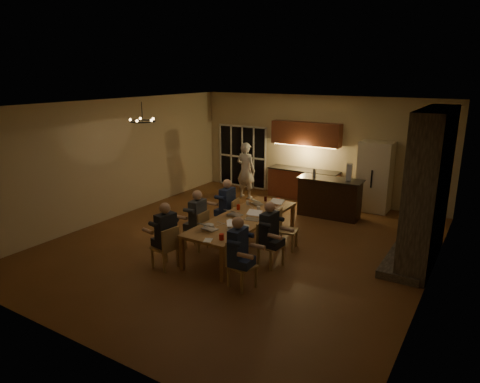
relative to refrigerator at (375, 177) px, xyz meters
name	(u,v)px	position (x,y,z in m)	size (l,w,h in m)	color
floor	(242,244)	(-1.90, -4.15, -1.00)	(9.00, 9.00, 0.00)	brown
back_wall	(318,148)	(-1.90, 0.37, 0.60)	(8.00, 0.04, 3.20)	#BEB287
left_wall	(115,159)	(-5.92, -4.15, 0.60)	(0.04, 9.00, 3.20)	#BEB287
right_wall	(437,206)	(2.12, -4.15, 0.60)	(0.04, 9.00, 3.20)	#BEB287
ceiling	(242,104)	(-1.90, -4.15, 2.22)	(8.00, 9.00, 0.04)	white
french_doors	(243,157)	(-4.60, 0.32, 0.05)	(1.86, 0.08, 2.10)	black
fireplace	(428,188)	(1.80, -2.95, 0.60)	(0.58, 2.50, 3.20)	#635A4E
kitchenette	(304,161)	(-2.20, 0.05, 0.20)	(2.24, 0.68, 2.40)	brown
refrigerator	(375,177)	(0.00, 0.00, 0.00)	(0.90, 0.68, 2.00)	#ECE0C6
dining_table	(243,233)	(-1.74, -4.37, -0.62)	(1.10, 3.25, 0.75)	#A17040
bar_island	(329,198)	(-0.88, -1.20, -0.46)	(1.74, 0.68, 1.08)	black
chair_left_near	(165,247)	(-2.60, -6.02, -0.55)	(0.44, 0.44, 0.89)	tan
chair_left_mid	(196,230)	(-2.65, -4.90, -0.55)	(0.44, 0.44, 0.89)	tan
chair_left_far	(228,216)	(-2.56, -3.74, -0.55)	(0.44, 0.44, 0.89)	tan
chair_right_near	(242,265)	(-0.82, -5.92, -0.55)	(0.44, 0.44, 0.89)	tan
chair_right_mid	(271,245)	(-0.81, -4.79, -0.55)	(0.44, 0.44, 0.89)	tan
chair_right_far	(287,230)	(-0.90, -3.84, -0.55)	(0.44, 0.44, 0.89)	tan
person_left_near	(166,235)	(-2.57, -5.99, -0.31)	(0.60, 0.60, 1.38)	#202329
person_right_near	(238,253)	(-0.89, -5.95, -0.31)	(0.60, 0.60, 1.38)	navy
person_left_mid	(198,220)	(-2.59, -4.91, -0.31)	(0.60, 0.60, 1.38)	#383C42
person_right_mid	(269,234)	(-0.84, -4.83, -0.31)	(0.60, 0.60, 1.38)	#202329
person_left_far	(227,207)	(-2.57, -3.74, -0.31)	(0.60, 0.60, 1.38)	navy
standing_person	(246,170)	(-3.79, -0.81, -0.11)	(0.65, 0.42, 1.77)	silver
chandelier	(143,121)	(-4.33, -4.66, 1.75)	(0.60, 0.60, 0.03)	black
laptop_a	(210,224)	(-1.93, -5.37, -0.14)	(0.32, 0.28, 0.23)	silver
laptop_b	(235,225)	(-1.45, -5.16, -0.14)	(0.32, 0.28, 0.23)	silver
laptop_c	(235,210)	(-1.98, -4.33, -0.14)	(0.32, 0.28, 0.23)	silver
laptop_d	(253,215)	(-1.49, -4.38, -0.14)	(0.32, 0.28, 0.23)	silver
laptop_e	(257,199)	(-1.96, -3.33, -0.14)	(0.32, 0.28, 0.23)	silver
laptop_f	(275,203)	(-1.46, -3.35, -0.14)	(0.32, 0.28, 0.23)	silver
mug_front	(230,222)	(-1.75, -4.87, -0.20)	(0.09, 0.09, 0.10)	white
mug_mid	(259,208)	(-1.68, -3.77, -0.20)	(0.08, 0.08, 0.10)	white
mug_back	(248,203)	(-2.13, -3.50, -0.20)	(0.08, 0.08, 0.10)	white
redcup_near	(222,237)	(-1.41, -5.71, -0.19)	(0.10, 0.10, 0.12)	red
redcup_mid	(238,207)	(-2.12, -3.95, -0.19)	(0.08, 0.08, 0.12)	red
redcup_far	(278,201)	(-1.56, -2.99, -0.19)	(0.10, 0.10, 0.12)	red
can_silver	(229,225)	(-1.63, -5.10, -0.19)	(0.07, 0.07, 0.12)	#B2B2B7
can_cola	(265,199)	(-1.90, -3.02, -0.19)	(0.07, 0.07, 0.12)	#3F0F0C
plate_near	(243,227)	(-1.42, -4.89, -0.24)	(0.26, 0.26, 0.02)	white
plate_left	(208,225)	(-2.09, -5.20, -0.24)	(0.23, 0.23, 0.02)	white
plate_far	(274,211)	(-1.34, -3.64, -0.24)	(0.23, 0.23, 0.02)	white
notepad	(208,240)	(-1.61, -5.89, -0.24)	(0.15, 0.21, 0.01)	white
bar_bottle	(314,173)	(-1.32, -1.29, 0.20)	(0.08, 0.08, 0.24)	#99999E
bar_blender	(349,172)	(-0.41, -1.12, 0.30)	(0.14, 0.14, 0.45)	silver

